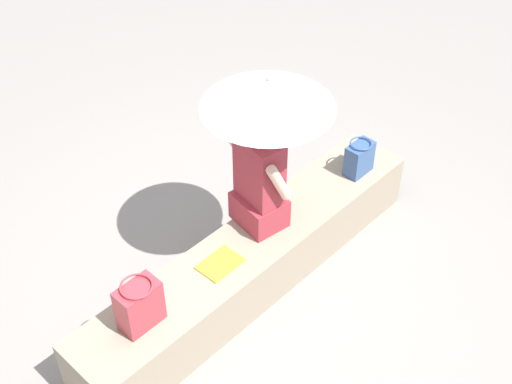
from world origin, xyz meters
name	(u,v)px	position (x,y,z in m)	size (l,w,h in m)	color
ground_plane	(253,282)	(0.00, 0.00, 0.00)	(14.00, 14.00, 0.00)	gray
stone_bench	(253,262)	(0.00, 0.00, 0.22)	(2.87, 0.49, 0.43)	gray
person_seated	(259,178)	(-0.17, -0.10, 0.82)	(0.33, 0.49, 0.90)	#992D38
parasol	(268,94)	(-0.21, -0.07, 1.47)	(0.84, 0.84, 1.17)	#B7B7BC
handbag_black	(139,305)	(0.96, 0.00, 0.59)	(0.26, 0.20, 0.33)	#B2333D
tote_bag_canvas	(359,158)	(-1.07, 0.07, 0.56)	(0.22, 0.17, 0.28)	#335184
magazine	(220,263)	(0.31, 0.00, 0.44)	(0.28, 0.20, 0.01)	gold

